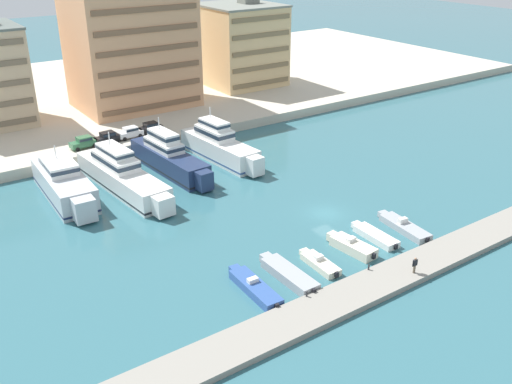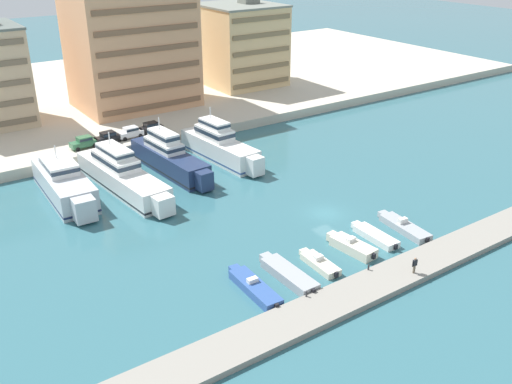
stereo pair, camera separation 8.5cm
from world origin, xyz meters
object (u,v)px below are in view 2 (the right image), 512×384
yacht_white_center_left (220,146)px  motorboat_grey_left (288,274)px  motorboat_white_center (375,236)px  car_white_mid_left (130,132)px  yacht_navy_mid_left (169,158)px  car_green_far_left (84,142)px  motorboat_cream_mid_left (319,263)px  yacht_silver_far_left (64,184)px  motorboat_grey_center_right (404,227)px  car_black_center_left (150,127)px  yacht_white_left (122,175)px  pedestrian_near_edge (415,264)px  motorboat_cream_center_left (352,246)px  motorboat_blue_far_left (254,287)px  car_black_left (107,137)px

yacht_white_center_left → motorboat_grey_left: (-11.55, -32.17, -1.67)m
motorboat_white_center → car_white_mid_left: size_ratio=1.66×
yacht_navy_mid_left → car_green_far_left: bearing=123.8°
motorboat_cream_mid_left → yacht_silver_far_left: bearing=117.2°
motorboat_grey_center_right → car_black_center_left: size_ratio=1.95×
yacht_silver_far_left → yacht_white_center_left: size_ratio=0.99×
yacht_white_left → motorboat_white_center: size_ratio=3.26×
motorboat_cream_mid_left → car_black_center_left: 45.35m
car_white_mid_left → pedestrian_near_edge: (7.97, -51.99, -0.92)m
yacht_navy_mid_left → car_white_mid_left: (-0.52, 12.60, 0.50)m
yacht_navy_mid_left → motorboat_white_center: size_ratio=2.79×
motorboat_cream_center_left → yacht_white_left: bearing=115.3°
motorboat_blue_far_left → yacht_silver_far_left: bearing=104.5°
motorboat_cream_mid_left → motorboat_white_center: bearing=5.6°
motorboat_white_center → car_green_far_left: 47.45m
yacht_white_left → yacht_navy_mid_left: size_ratio=1.17×
car_white_mid_left → car_black_center_left: same height
pedestrian_near_edge → yacht_silver_far_left: bearing=120.2°
motorboat_cream_center_left → yacht_silver_far_left: bearing=124.2°
motorboat_blue_far_left → motorboat_cream_mid_left: bearing=-1.1°
yacht_white_center_left → motorboat_cream_mid_left: 33.12m
yacht_white_center_left → pedestrian_near_edge: yacht_white_center_left is taller
pedestrian_near_edge → yacht_white_left: bearing=112.5°
car_black_left → pedestrian_near_edge: car_black_left is taller
yacht_white_left → motorboat_blue_far_left: (0.94, -30.23, -1.56)m
yacht_white_center_left → car_green_far_left: yacht_white_center_left is taller
yacht_silver_far_left → car_black_center_left: (18.50, 13.25, 0.63)m
motorboat_blue_far_left → yacht_white_center_left: bearing=64.0°
yacht_white_center_left → motorboat_cream_mid_left: (-7.45, -32.22, -1.78)m
car_green_far_left → car_black_center_left: bearing=3.3°
motorboat_blue_far_left → yacht_white_left: bearing=91.8°
yacht_navy_mid_left → motorboat_grey_left: bearing=-95.4°
car_black_center_left → pedestrian_near_edge: bearing=-85.3°
motorboat_blue_far_left → pedestrian_near_edge: pedestrian_near_edge is taller
yacht_white_left → motorboat_cream_mid_left: 31.77m
car_white_mid_left → yacht_white_left: bearing=-117.5°
yacht_white_center_left → car_green_far_left: (-16.76, 12.36, 0.42)m
motorboat_grey_center_right → car_green_far_left: bearing=117.2°
yacht_white_left → motorboat_blue_far_left: yacht_white_left is taller
motorboat_grey_center_right → yacht_white_left: bearing=126.9°
yacht_white_left → motorboat_grey_left: yacht_white_left is taller
yacht_white_left → motorboat_grey_left: size_ratio=2.69×
yacht_silver_far_left → motorboat_cream_mid_left: (16.42, -32.00, -1.57)m
yacht_silver_far_left → yacht_white_left: (7.28, -1.61, 0.07)m
car_black_left → car_white_mid_left: 3.94m
car_white_mid_left → motorboat_cream_center_left: bearing=-81.5°
yacht_navy_mid_left → motorboat_cream_mid_left: (1.06, -32.28, -1.70)m
car_green_far_left → car_black_left: same height
motorboat_cream_center_left → car_green_far_left: bearing=108.0°
motorboat_blue_far_left → car_white_mid_left: bearing=81.6°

